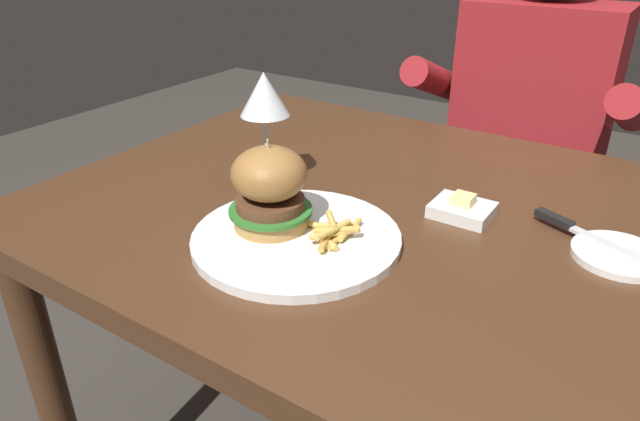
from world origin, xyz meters
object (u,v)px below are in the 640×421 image
object	(u,v)px
wine_glass	(265,99)
butter_dish	(462,209)
main_plate	(296,238)
diner_person	(521,169)
bread_plate	(619,255)
table_knife	(587,234)
burger_sandwich	(270,188)

from	to	relation	value
wine_glass	butter_dish	xyz separation A→B (m)	(0.33, 0.06, -0.14)
main_plate	diner_person	bearing A→B (deg)	84.21
bread_plate	diner_person	size ratio (longest dim) A/B	0.10
bread_plate	table_knife	bearing A→B (deg)	156.67
wine_glass	diner_person	world-z (taller)	diner_person
bread_plate	butter_dish	size ratio (longest dim) A/B	1.37
wine_glass	diner_person	size ratio (longest dim) A/B	0.16
wine_glass	bread_plate	bearing A→B (deg)	6.29
table_knife	butter_dish	xyz separation A→B (m)	(-0.18, -0.02, -0.00)
main_plate	wine_glass	bearing A→B (deg)	138.69
main_plate	burger_sandwich	world-z (taller)	burger_sandwich
bread_plate	diner_person	xyz separation A→B (m)	(-0.30, 0.68, -0.18)
burger_sandwich	butter_dish	bearing A→B (deg)	44.56
burger_sandwich	diner_person	xyz separation A→B (m)	(0.13, 0.88, -0.25)
bread_plate	burger_sandwich	bearing A→B (deg)	-154.61
burger_sandwich	table_knife	bearing A→B (deg)	30.21
burger_sandwich	table_knife	distance (m)	0.45
table_knife	main_plate	bearing A→B (deg)	-146.45
diner_person	wine_glass	bearing A→B (deg)	-109.08
wine_glass	table_knife	size ratio (longest dim) A/B	0.97
burger_sandwich	diner_person	distance (m)	0.92
wine_glass	burger_sandwich	bearing A→B (deg)	-50.23
butter_dish	diner_person	size ratio (longest dim) A/B	0.08
burger_sandwich	bread_plate	world-z (taller)	burger_sandwich
table_knife	butter_dish	bearing A→B (deg)	-174.08
butter_dish	diner_person	world-z (taller)	diner_person
table_knife	bread_plate	bearing A→B (deg)	-23.33
main_plate	table_knife	distance (m)	0.41
main_plate	butter_dish	size ratio (longest dim) A/B	3.29
bread_plate	main_plate	bearing A→B (deg)	-151.94
main_plate	table_knife	xyz separation A→B (m)	(0.34, 0.23, 0.01)
burger_sandwich	diner_person	world-z (taller)	diner_person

